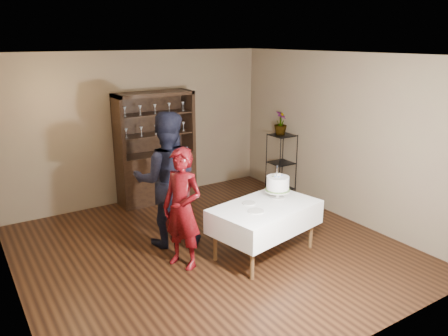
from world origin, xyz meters
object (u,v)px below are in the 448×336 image
(china_hutch, at_px, (156,166))
(man, at_px, (167,180))
(plant_etagere, at_px, (281,163))
(cake_table, at_px, (265,217))
(cake, at_px, (278,184))
(woman, at_px, (182,209))
(potted_plant, at_px, (281,123))

(china_hutch, distance_m, man, 1.86)
(plant_etagere, distance_m, cake_table, 2.42)
(china_hutch, bearing_deg, cake_table, -82.37)
(china_hutch, distance_m, cake_table, 2.79)
(cake_table, height_order, cake, cake)
(man, bearing_deg, cake_table, 156.38)
(plant_etagere, bearing_deg, cake, -131.50)
(plant_etagere, relative_size, woman, 0.75)
(plant_etagere, distance_m, man, 2.78)
(china_hutch, bearing_deg, potted_plant, -25.99)
(woman, xyz_separation_m, cake, (1.42, -0.19, 0.12))
(man, bearing_deg, woman, 103.02)
(man, xyz_separation_m, cake, (1.29, -0.89, -0.05))
(cake_table, xyz_separation_m, man, (-0.97, 1.03, 0.42))
(plant_etagere, bearing_deg, man, -165.78)
(plant_etagere, distance_m, cake, 2.11)
(woman, height_order, man, man)
(china_hutch, bearing_deg, plant_etagere, -26.83)
(woman, bearing_deg, china_hutch, 138.62)
(cake_table, distance_m, potted_plant, 2.58)
(potted_plant, bearing_deg, woman, -152.95)
(china_hutch, xyz_separation_m, cake, (0.69, -2.62, 0.26))
(cake_table, distance_m, cake, 0.51)
(woman, bearing_deg, plant_etagere, 91.38)
(woman, relative_size, cake, 3.26)
(man, distance_m, cake, 1.57)
(plant_etagere, relative_size, cake_table, 0.75)
(china_hutch, relative_size, man, 1.02)
(plant_etagere, relative_size, potted_plant, 2.81)
(potted_plant, bearing_deg, cake_table, -134.01)
(china_hutch, relative_size, cake_table, 1.25)
(woman, relative_size, potted_plant, 3.75)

